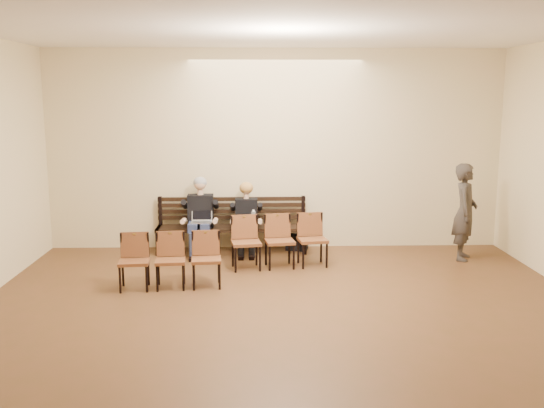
{
  "coord_description": "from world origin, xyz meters",
  "views": [
    {
      "loc": [
        -0.37,
        -5.65,
        2.69
      ],
      "look_at": [
        -0.09,
        4.05,
        0.95
      ],
      "focal_mm": 40.0,
      "sensor_mm": 36.0,
      "label": 1
    }
  ],
  "objects": [
    {
      "name": "passerby",
      "position": [
        3.1,
        4.05,
        0.92
      ],
      "size": [
        0.66,
        0.79,
        1.85
      ],
      "primitive_type": "imported",
      "rotation": [
        0.0,
        0.0,
        1.19
      ],
      "color": "#36312C",
      "rests_on": "ground"
    },
    {
      "name": "laptop",
      "position": [
        -1.27,
        4.35,
        0.58
      ],
      "size": [
        0.38,
        0.32,
        0.25
      ],
      "primitive_type": "cube",
      "rotation": [
        0.0,
        0.0,
        0.15
      ],
      "color": "#B9B9BE",
      "rests_on": "bench"
    },
    {
      "name": "bag",
      "position": [
        0.37,
        4.75,
        0.13
      ],
      "size": [
        0.42,
        0.34,
        0.27
      ],
      "primitive_type": "cube",
      "rotation": [
        0.0,
        0.0,
        -0.28
      ],
      "color": "black",
      "rests_on": "ground"
    },
    {
      "name": "chair_row_front",
      "position": [
        -1.57,
        2.65,
        0.4
      ],
      "size": [
        1.45,
        0.56,
        0.79
      ],
      "primitive_type": "cube",
      "rotation": [
        0.0,
        0.0,
        0.09
      ],
      "color": "brown",
      "rests_on": "ground"
    },
    {
      "name": "chair_row_back",
      "position": [
        0.02,
        3.65,
        0.42
      ],
      "size": [
        1.56,
        0.69,
        0.84
      ],
      "primitive_type": "cube",
      "rotation": [
        0.0,
        0.0,
        0.15
      ],
      "color": "brown",
      "rests_on": "ground"
    },
    {
      "name": "room_walls",
      "position": [
        0.0,
        0.79,
        2.54
      ],
      "size": [
        8.02,
        10.01,
        3.51
      ],
      "color": "beige",
      "rests_on": "ground"
    },
    {
      "name": "seated_woman",
      "position": [
        -0.51,
        4.53,
        0.55
      ],
      "size": [
        0.47,
        0.65,
        1.09
      ],
      "primitive_type": null,
      "color": "black",
      "rests_on": "ground"
    },
    {
      "name": "seated_man",
      "position": [
        -1.3,
        4.53,
        0.65
      ],
      "size": [
        0.54,
        0.74,
        1.29
      ],
      "primitive_type": null,
      "color": "black",
      "rests_on": "ground"
    },
    {
      "name": "bench",
      "position": [
        -0.77,
        4.65,
        0.23
      ],
      "size": [
        2.6,
        0.9,
        0.45
      ],
      "primitive_type": "cube",
      "color": "black",
      "rests_on": "ground"
    },
    {
      "name": "ground",
      "position": [
        0.0,
        0.0,
        0.0
      ],
      "size": [
        10.0,
        10.0,
        0.0
      ],
      "primitive_type": "plane",
      "color": "brown",
      "rests_on": "ground"
    },
    {
      "name": "water_bottle",
      "position": [
        -0.39,
        4.3,
        0.57
      ],
      "size": [
        0.08,
        0.08,
        0.25
      ],
      "primitive_type": "cylinder",
      "rotation": [
        0.0,
        0.0,
        0.13
      ],
      "color": "silver",
      "rests_on": "bench"
    }
  ]
}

